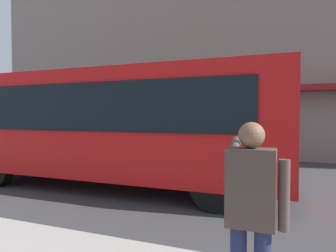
% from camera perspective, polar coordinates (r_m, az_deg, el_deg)
% --- Properties ---
extents(ground_plane, '(60.00, 60.00, 0.00)m').
position_cam_1_polar(ground_plane, '(7.65, 9.34, -12.48)').
color(ground_plane, '#38383A').
extents(building_facade_far, '(28.00, 1.55, 12.00)m').
position_cam_1_polar(building_facade_far, '(14.70, 15.55, 18.02)').
color(building_facade_far, gray).
rests_on(building_facade_far, ground_plane).
extents(red_bus, '(9.05, 2.54, 3.08)m').
position_cam_1_polar(red_bus, '(8.21, -10.25, 0.39)').
color(red_bus, red).
rests_on(red_bus, ground_plane).
extents(pedestrian_photographer, '(0.53, 0.52, 1.70)m').
position_cam_1_polar(pedestrian_photographer, '(2.74, 15.34, -14.28)').
color(pedestrian_photographer, '#1E2347').
rests_on(pedestrian_photographer, sidewalk_curb).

